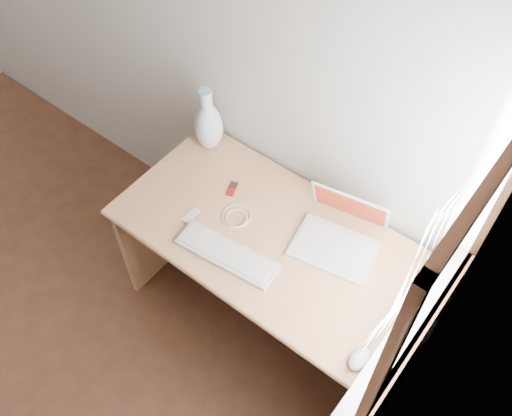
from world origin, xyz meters
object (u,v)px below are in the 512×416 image
Objects in this scene: laptop at (340,236)px; external_keyboard at (227,254)px; desk at (284,252)px; vase at (208,125)px.

laptop reaches higher than external_keyboard.
external_keyboard is (-0.10, -0.28, 0.22)m from desk.
laptop is 1.09× the size of vase.
vase is at bearing 162.40° from laptop.
vase is at bearing 130.52° from external_keyboard.
external_keyboard is 0.65m from vase.
laptop reaches higher than desk.
external_keyboard is (-0.33, -0.34, -0.04)m from laptop.
desk is at bearing -175.27° from laptop.
desk is 3.70× the size of laptop.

